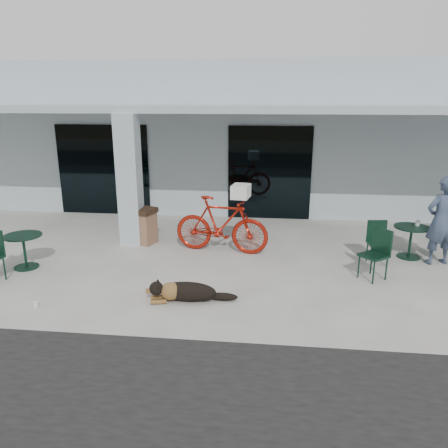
# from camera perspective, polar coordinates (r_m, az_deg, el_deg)

# --- Properties ---
(ground) EXTENTS (80.00, 80.00, 0.00)m
(ground) POSITION_cam_1_polar(r_m,az_deg,el_deg) (8.62, -6.83, -7.69)
(ground) COLOR beige
(ground) RESTS_ON ground
(building) EXTENTS (22.00, 7.00, 4.50)m
(building) POSITION_cam_1_polar(r_m,az_deg,el_deg) (16.31, -0.29, 11.96)
(building) COLOR #AFBCC6
(building) RESTS_ON ground
(storefront_glass_left) EXTENTS (2.80, 0.06, 2.70)m
(storefront_glass_left) POSITION_cam_1_polar(r_m,az_deg,el_deg) (13.78, -15.46, 6.80)
(storefront_glass_left) COLOR black
(storefront_glass_left) RESTS_ON ground
(storefront_glass_right) EXTENTS (2.40, 0.06, 2.70)m
(storefront_glass_right) POSITION_cam_1_polar(r_m,az_deg,el_deg) (12.82, 5.95, 6.62)
(storefront_glass_right) COLOR black
(storefront_glass_right) RESTS_ON ground
(column) EXTENTS (0.50, 0.50, 3.12)m
(column) POSITION_cam_1_polar(r_m,az_deg,el_deg) (10.69, -12.23, 5.54)
(column) COLOR #AFBCC6
(column) RESTS_ON ground
(overhang) EXTENTS (22.00, 2.80, 0.18)m
(overhang) POSITION_cam_1_polar(r_m,az_deg,el_deg) (11.42, -3.22, 14.88)
(overhang) COLOR #AFBCC6
(overhang) RESTS_ON column
(bicycle) EXTENTS (2.26, 0.94, 1.32)m
(bicycle) POSITION_cam_1_polar(r_m,az_deg,el_deg) (10.03, -0.34, -0.08)
(bicycle) COLOR #9C190C
(bicycle) RESTS_ON ground
(laundry_basket) EXTENTS (0.44, 0.55, 0.30)m
(laundry_basket) POSITION_cam_1_polar(r_m,az_deg,el_deg) (9.73, 2.22, 4.28)
(laundry_basket) COLOR white
(laundry_basket) RESTS_ON bicycle
(dog) EXTENTS (1.25, 0.66, 0.40)m
(dog) POSITION_cam_1_polar(r_m,az_deg,el_deg) (7.83, -4.79, -8.63)
(dog) COLOR black
(dog) RESTS_ON ground
(cup_near_dog) EXTENTS (0.09, 0.09, 0.09)m
(cup_near_dog) POSITION_cam_1_polar(r_m,az_deg,el_deg) (8.30, -23.35, -9.64)
(cup_near_dog) COLOR white
(cup_near_dog) RESTS_ON ground
(cafe_table_near) EXTENTS (1.03, 1.03, 0.73)m
(cafe_table_near) POSITION_cam_1_polar(r_m,az_deg,el_deg) (10.09, -24.59, -3.28)
(cafe_table_near) COLOR #113122
(cafe_table_near) RESTS_ON ground
(cafe_table_far) EXTENTS (0.82, 0.82, 0.72)m
(cafe_table_far) POSITION_cam_1_polar(r_m,az_deg,el_deg) (10.61, 23.14, -2.19)
(cafe_table_far) COLOR #113122
(cafe_table_far) RESTS_ON ground
(cafe_chair_far_a) EXTENTS (0.46, 0.50, 0.93)m
(cafe_chair_far_a) POSITION_cam_1_polar(r_m,az_deg,el_deg) (9.92, 19.51, -2.41)
(cafe_chair_far_a) COLOR #113122
(cafe_chair_far_a) RESTS_ON ground
(cafe_chair_far_b) EXTENTS (0.68, 0.67, 1.01)m
(cafe_chair_far_b) POSITION_cam_1_polar(r_m,az_deg,el_deg) (9.07, 18.96, -3.83)
(cafe_chair_far_b) COLOR #113122
(cafe_chair_far_b) RESTS_ON ground
(person) EXTENTS (0.81, 0.65, 1.92)m
(person) POSITION_cam_1_polar(r_m,az_deg,el_deg) (10.32, 26.50, 0.38)
(person) COLOR #394760
(person) RESTS_ON ground
(cup_on_table) EXTENTS (0.09, 0.09, 0.12)m
(cup_on_table) POSITION_cam_1_polar(r_m,az_deg,el_deg) (10.64, 23.97, 0.14)
(cup_on_table) COLOR white
(cup_on_table) RESTS_ON cafe_table_far
(trash_receptacle) EXTENTS (0.67, 0.67, 0.89)m
(trash_receptacle) POSITION_cam_1_polar(r_m,az_deg,el_deg) (10.86, -10.37, -0.24)
(trash_receptacle) COLOR brown
(trash_receptacle) RESTS_ON ground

